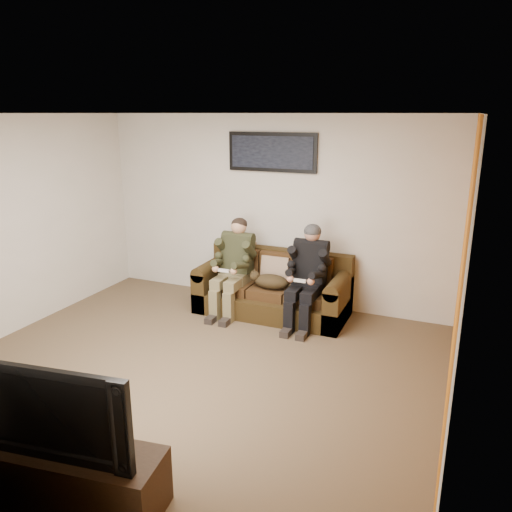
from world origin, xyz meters
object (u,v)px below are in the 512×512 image
at_px(sofa, 274,290).
at_px(tv_stand, 69,475).
at_px(television, 61,406).
at_px(framed_poster, 272,152).
at_px(person_left, 234,261).
at_px(person_right, 308,270).
at_px(cat, 270,281).

xyz_separation_m(sofa, tv_stand, (-0.06, -3.77, -0.10)).
distance_m(tv_stand, television, 0.54).
height_order(framed_poster, tv_stand, framed_poster).
relative_size(person_left, framed_poster, 1.00).
height_order(sofa, person_right, person_right).
relative_size(framed_poster, television, 1.09).
distance_m(sofa, television, 3.80).
bearing_deg(person_right, television, -98.95).
bearing_deg(person_left, person_right, 0.02).
xyz_separation_m(sofa, person_right, (0.51, -0.17, 0.39)).
height_order(cat, television, television).
height_order(person_left, cat, person_left).
bearing_deg(cat, sofa, 94.09).
bearing_deg(sofa, cat, -85.91).
xyz_separation_m(cat, television, (-0.07, -3.58, 0.25)).
relative_size(sofa, person_right, 1.58).
distance_m(sofa, tv_stand, 3.77).
distance_m(cat, tv_stand, 3.59).
height_order(sofa, cat, sofa).
bearing_deg(framed_poster, cat, -70.05).
bearing_deg(person_left, sofa, 17.96).
distance_m(cat, television, 3.59).
bearing_deg(tv_stand, cat, 81.06).
height_order(person_right, cat, person_right).
bearing_deg(television, framed_poster, 84.16).
height_order(person_left, framed_poster, framed_poster).
distance_m(framed_poster, television, 4.38).
height_order(sofa, person_left, person_left).
bearing_deg(person_right, sofa, 162.08).
bearing_deg(person_right, framed_poster, 141.82).
height_order(person_right, tv_stand, person_right).
bearing_deg(sofa, person_right, -17.92).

